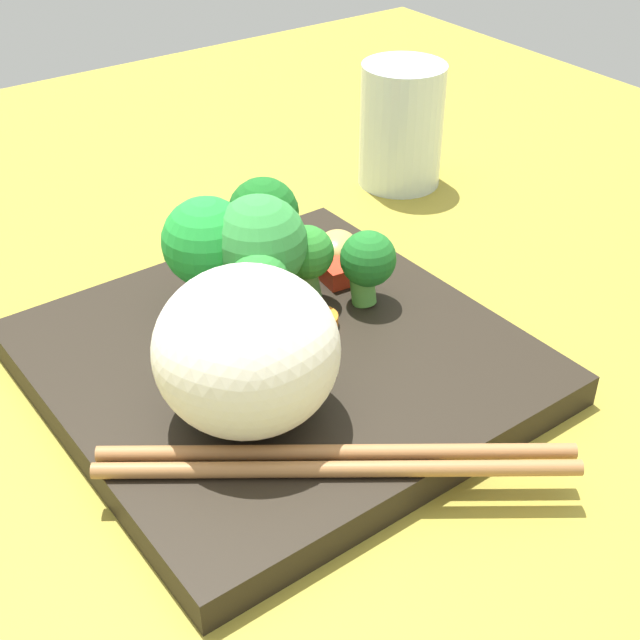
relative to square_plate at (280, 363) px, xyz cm
name	(u,v)px	position (x,y,z in cm)	size (l,w,h in cm)	color
ground_plane	(281,390)	(0.00, 0.00, -1.93)	(110.00, 110.00, 2.00)	olive
square_plate	(280,363)	(0.00, 0.00, 0.00)	(24.25, 24.25, 1.86)	black
rice_mound	(247,351)	(3.82, -4.24, 4.96)	(8.94, 8.96, 8.06)	white
broccoli_floret_0	(368,262)	(-1.05, 6.87, 3.65)	(3.29, 3.29, 4.66)	#56A140
broccoli_floret_1	(263,216)	(-7.62, 3.95, 4.68)	(4.34, 4.34, 6.17)	#76C057
broccoli_floret_2	(254,284)	(-1.86, -0.34, 4.34)	(3.33, 3.33, 5.32)	#7FB960
broccoli_floret_3	(307,256)	(-3.16, 4.06, 3.95)	(3.14, 3.14, 5.00)	#5E9446
broccoli_floret_4	(207,244)	(-5.85, -0.89, 5.18)	(5.17, 5.17, 7.03)	#579245
broccoli_floret_5	(259,245)	(-3.91, 1.34, 5.24)	(5.48, 5.48, 7.24)	#53A03F
carrot_slice_0	(220,260)	(-9.71, 1.88, 1.29)	(2.52, 2.52, 0.72)	orange
carrot_slice_1	(217,279)	(-7.81, 0.58, 1.31)	(2.54, 2.54, 0.76)	orange
carrot_slice_2	(319,320)	(-0.64, 3.13, 1.27)	(2.19, 2.19, 0.68)	orange
carrot_slice_3	(295,341)	(0.08, 0.95, 1.15)	(2.15, 2.15, 0.45)	orange
carrot_slice_4	(278,278)	(-5.82, 3.73, 1.25)	(2.50, 2.50, 0.65)	orange
pepper_chunk_0	(339,271)	(-3.95, 7.01, 1.53)	(2.29, 2.24, 1.21)	red
pepper_chunk_1	(301,251)	(-6.73, 6.04, 1.94)	(2.46, 1.78, 2.02)	red
chicken_piece_1	(337,247)	(-5.97, 8.31, 1.86)	(3.27, 2.64, 1.86)	tan
chopstick_pair	(337,461)	(9.22, -2.87, 1.31)	(14.34, 19.39, 0.75)	#A06B3D
drinking_glass	(401,125)	(-15.51, 21.48, 3.80)	(6.42, 6.42, 9.46)	silver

